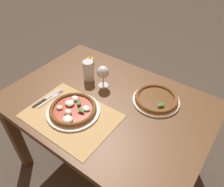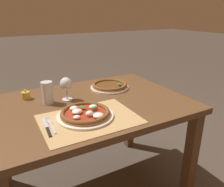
% 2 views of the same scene
% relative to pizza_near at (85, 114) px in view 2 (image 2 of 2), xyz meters
% --- Properties ---
extents(dining_table, '(1.27, 0.89, 0.74)m').
position_rel_pizza_near_xyz_m(dining_table, '(0.11, 0.19, -0.13)').
color(dining_table, brown).
rests_on(dining_table, ground).
extents(paper_placemat, '(0.52, 0.38, 0.00)m').
position_rel_pizza_near_xyz_m(paper_placemat, '(0.01, -0.03, -0.02)').
color(paper_placemat, tan).
rests_on(paper_placemat, dining_table).
extents(pizza_near, '(0.32, 0.32, 0.05)m').
position_rel_pizza_near_xyz_m(pizza_near, '(0.00, 0.00, 0.00)').
color(pizza_near, silver).
rests_on(pizza_near, paper_placemat).
extents(pizza_far, '(0.29, 0.29, 0.04)m').
position_rel_pizza_near_xyz_m(pizza_far, '(0.35, 0.37, -0.00)').
color(pizza_far, silver).
rests_on(pizza_far, dining_table).
extents(wine_glass, '(0.08, 0.08, 0.16)m').
position_rel_pizza_near_xyz_m(wine_glass, '(-0.01, 0.30, 0.08)').
color(wine_glass, silver).
rests_on(wine_glass, dining_table).
extents(pint_glass, '(0.07, 0.07, 0.15)m').
position_rel_pizza_near_xyz_m(pint_glass, '(-0.13, 0.30, 0.05)').
color(pint_glass, silver).
rests_on(pint_glass, dining_table).
extents(fork, '(0.02, 0.20, 0.00)m').
position_rel_pizza_near_xyz_m(fork, '(-0.19, 0.00, -0.02)').
color(fork, '#B7B7BC').
rests_on(fork, paper_placemat).
extents(knife, '(0.03, 0.22, 0.01)m').
position_rel_pizza_near_xyz_m(knife, '(-0.22, -0.01, -0.02)').
color(knife, black).
rests_on(knife, paper_placemat).
extents(votive_candle, '(0.06, 0.06, 0.07)m').
position_rel_pizza_near_xyz_m(votive_candle, '(-0.25, 0.45, 0.00)').
color(votive_candle, gold).
rests_on(votive_candle, dining_table).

